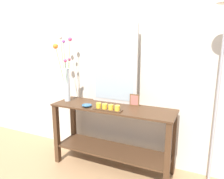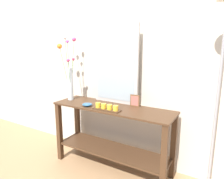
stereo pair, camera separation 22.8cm
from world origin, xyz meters
The scene contains 9 objects.
ground_plane centered at (0.00, 0.00, -0.01)m, with size 7.00×6.00×0.02m, color #A87F56.
wall_back centered at (0.00, 0.33, 1.35)m, with size 6.40×0.08×2.70m, color beige.
console_table centered at (0.00, 0.00, 0.47)m, with size 1.42×0.43×0.76m.
mirror_leaning centered at (-0.06, 0.18, 1.22)m, with size 0.57×0.03×0.92m.
tall_vase_left centered at (-0.63, 0.01, 1.08)m, with size 0.20×0.22×0.81m.
candle_tray centered at (0.01, -0.14, 0.79)m, with size 0.32×0.09×0.07m.
picture_frame_small centered at (0.22, 0.14, 0.83)m, with size 0.11×0.01×0.14m.
decorative_bowl centered at (-0.26, -0.13, 0.78)m, with size 0.12×0.12×0.04m.
floor_lamp centered at (1.05, 0.00, 1.27)m, with size 0.24×0.24×1.88m.
Camera 1 is at (0.94, -2.02, 1.44)m, focal length 32.77 mm.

